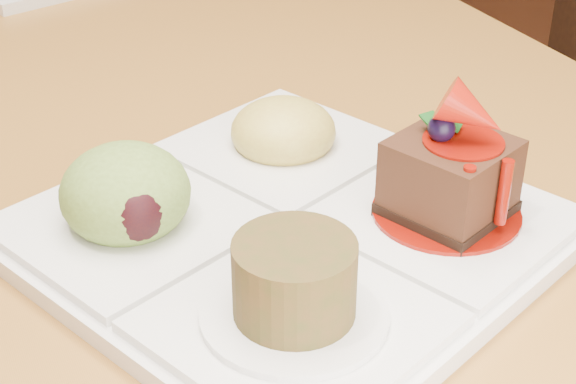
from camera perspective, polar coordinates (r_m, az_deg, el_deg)
name	(u,v)px	position (r m, az deg, el deg)	size (l,w,h in m)	color
chair_right	(548,95)	(1.39, 16.46, 6.02)	(0.48, 0.48, 0.86)	black
sampler_plate	(280,211)	(0.51, -0.50, -1.26)	(0.35, 0.35, 0.10)	silver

